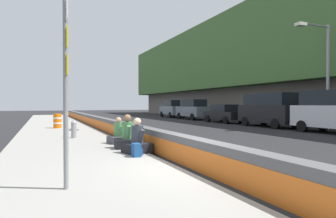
# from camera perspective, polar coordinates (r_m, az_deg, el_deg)

# --- Properties ---
(ground_plane) EXTENTS (160.00, 160.00, 0.00)m
(ground_plane) POSITION_cam_1_polar(r_m,az_deg,el_deg) (7.40, 5.88, -12.49)
(ground_plane) COLOR #232326
(ground_plane) RESTS_ON ground
(sidewalk_strip) EXTENTS (80.00, 4.40, 0.14)m
(sidewalk_strip) POSITION_cam_1_polar(r_m,az_deg,el_deg) (6.52, -15.39, -13.73)
(sidewalk_strip) COLOR gray
(sidewalk_strip) RESTS_ON ground_plane
(jersey_barrier) EXTENTS (76.00, 0.45, 0.85)m
(jersey_barrier) POSITION_cam_1_polar(r_m,az_deg,el_deg) (7.31, 5.86, -9.25)
(jersey_barrier) COLOR #545456
(jersey_barrier) RESTS_ON ground_plane
(route_sign_post) EXTENTS (0.44, 0.09, 3.60)m
(route_sign_post) POSITION_cam_1_polar(r_m,az_deg,el_deg) (5.59, -19.92, 6.19)
(route_sign_post) COLOR gray
(route_sign_post) RESTS_ON sidewalk_strip
(fire_hydrant) EXTENTS (0.26, 0.46, 0.88)m
(fire_hydrant) POSITION_cam_1_polar(r_m,az_deg,el_deg) (13.98, -18.49, -3.75)
(fire_hydrant) COLOR gray
(fire_hydrant) RESTS_ON sidewalk_strip
(seated_person_foreground) EXTENTS (0.90, 0.98, 1.14)m
(seated_person_foreground) POSITION_cam_1_polar(r_m,az_deg,el_deg) (9.30, -6.21, -6.61)
(seated_person_foreground) COLOR black
(seated_person_foreground) RESTS_ON sidewalk_strip
(seated_person_middle) EXTENTS (0.82, 0.94, 1.22)m
(seated_person_middle) POSITION_cam_1_polar(r_m,az_deg,el_deg) (10.36, -8.18, -5.70)
(seated_person_middle) COLOR black
(seated_person_middle) RESTS_ON sidewalk_strip
(seated_person_rear) EXTENTS (0.82, 0.90, 1.06)m
(seated_person_rear) POSITION_cam_1_polar(r_m,az_deg,el_deg) (11.68, -9.95, -5.20)
(seated_person_rear) COLOR #424247
(seated_person_rear) RESTS_ON sidewalk_strip
(backpack) EXTENTS (0.32, 0.28, 0.40)m
(backpack) POSITION_cam_1_polar(r_m,az_deg,el_deg) (8.65, -6.34, -8.26)
(backpack) COLOR navy
(backpack) RESTS_ON sidewalk_strip
(construction_barrel) EXTENTS (0.54, 0.54, 0.95)m
(construction_barrel) POSITION_cam_1_polar(r_m,az_deg,el_deg) (20.28, -21.42, -2.24)
(construction_barrel) COLOR orange
(construction_barrel) RESTS_ON sidewalk_strip
(street_lamp) EXTENTS (0.44, 2.98, 7.04)m
(street_lamp) POSITION_cam_1_polar(r_m,az_deg,el_deg) (21.57, 28.77, 7.80)
(street_lamp) COLOR #9E9EA3
(street_lamp) RESTS_ON ground_plane
(parked_car_third) EXTENTS (5.14, 2.18, 2.56)m
(parked_car_third) POSITION_cam_1_polar(r_m,az_deg,el_deg) (22.83, 19.78, -0.04)
(parked_car_third) COLOR black
(parked_car_third) RESTS_ON ground_plane
(parked_car_fourth) EXTENTS (4.52, 1.99, 1.71)m
(parked_car_fourth) POSITION_cam_1_polar(r_m,az_deg,el_deg) (27.11, 11.26, -0.90)
(parked_car_fourth) COLOR black
(parked_car_fourth) RESTS_ON ground_plane
(parked_car_midline) EXTENTS (4.86, 2.19, 2.28)m
(parked_car_midline) POSITION_cam_1_polar(r_m,az_deg,el_deg) (32.29, 5.03, -0.02)
(parked_car_midline) COLOR slate
(parked_car_midline) RESTS_ON ground_plane
(parked_car_far) EXTENTS (4.86, 2.19, 2.28)m
(parked_car_far) POSITION_cam_1_polar(r_m,az_deg,el_deg) (37.57, 0.90, 0.11)
(parked_car_far) COLOR slate
(parked_car_far) RESTS_ON ground_plane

